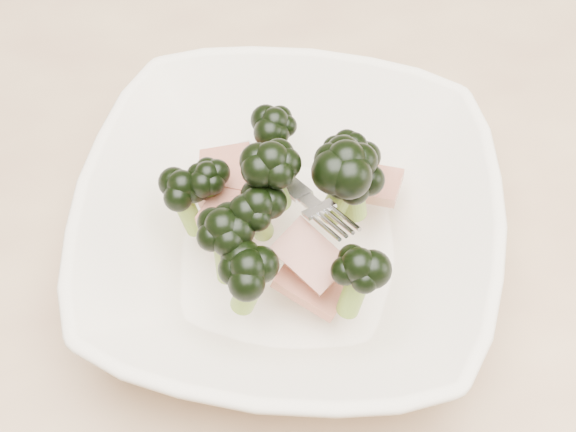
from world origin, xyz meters
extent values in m
cube|color=tan|center=(0.00, 0.00, 0.73)|extent=(1.20, 0.80, 0.04)
imported|color=#F2E2CC|center=(-0.03, 0.07, 0.78)|extent=(0.34, 0.34, 0.07)
cylinder|color=olive|center=(0.01, 0.07, 0.82)|extent=(0.03, 0.02, 0.05)
ellipsoid|color=black|center=(0.01, 0.07, 0.85)|extent=(0.04, 0.04, 0.03)
cylinder|color=olive|center=(0.01, 0.01, 0.80)|extent=(0.02, 0.02, 0.05)
ellipsoid|color=black|center=(0.01, 0.01, 0.83)|extent=(0.04, 0.04, 0.03)
cylinder|color=olive|center=(-0.07, 0.09, 0.80)|extent=(0.02, 0.01, 0.03)
ellipsoid|color=black|center=(-0.07, 0.09, 0.82)|extent=(0.03, 0.03, 0.02)
cylinder|color=olive|center=(0.02, 0.09, 0.81)|extent=(0.02, 0.02, 0.04)
ellipsoid|color=black|center=(0.02, 0.09, 0.83)|extent=(0.03, 0.03, 0.02)
cylinder|color=olive|center=(0.01, 0.07, 0.81)|extent=(0.02, 0.02, 0.03)
ellipsoid|color=black|center=(0.01, 0.07, 0.83)|extent=(0.03, 0.03, 0.03)
cylinder|color=olive|center=(-0.06, 0.02, 0.80)|extent=(0.03, 0.02, 0.04)
ellipsoid|color=black|center=(-0.06, 0.02, 0.83)|extent=(0.04, 0.04, 0.03)
cylinder|color=olive|center=(0.02, 0.10, 0.79)|extent=(0.02, 0.02, 0.03)
ellipsoid|color=black|center=(0.02, 0.10, 0.81)|extent=(0.03, 0.03, 0.03)
cylinder|color=olive|center=(0.02, 0.07, 0.82)|extent=(0.02, 0.02, 0.04)
ellipsoid|color=black|center=(0.02, 0.07, 0.84)|extent=(0.04, 0.04, 0.03)
cylinder|color=olive|center=(-0.02, 0.13, 0.79)|extent=(0.02, 0.02, 0.04)
ellipsoid|color=black|center=(-0.02, 0.13, 0.82)|extent=(0.03, 0.03, 0.03)
cylinder|color=olive|center=(-0.05, 0.05, 0.82)|extent=(0.02, 0.02, 0.04)
ellipsoid|color=black|center=(-0.05, 0.05, 0.84)|extent=(0.03, 0.03, 0.03)
cylinder|color=olive|center=(0.02, 0.09, 0.81)|extent=(0.01, 0.02, 0.04)
ellipsoid|color=black|center=(0.02, 0.09, 0.83)|extent=(0.03, 0.03, 0.03)
cylinder|color=olive|center=(-0.04, 0.07, 0.84)|extent=(0.02, 0.02, 0.04)
ellipsoid|color=black|center=(-0.04, 0.07, 0.86)|extent=(0.04, 0.04, 0.03)
cylinder|color=olive|center=(-0.09, 0.09, 0.79)|extent=(0.02, 0.02, 0.05)
ellipsoid|color=black|center=(-0.09, 0.09, 0.82)|extent=(0.03, 0.03, 0.03)
cylinder|color=olive|center=(-0.07, 0.04, 0.81)|extent=(0.01, 0.02, 0.05)
ellipsoid|color=black|center=(-0.07, 0.04, 0.84)|extent=(0.04, 0.04, 0.03)
cube|color=maroon|center=(-0.02, 0.03, 0.80)|extent=(0.05, 0.05, 0.02)
cube|color=maroon|center=(-0.02, 0.03, 0.78)|extent=(0.06, 0.05, 0.02)
cube|color=maroon|center=(-0.05, 0.10, 0.80)|extent=(0.05, 0.05, 0.02)
cube|color=maroon|center=(-0.06, 0.11, 0.80)|extent=(0.04, 0.05, 0.02)
cube|color=maroon|center=(-0.06, 0.08, 0.80)|extent=(0.05, 0.05, 0.02)
cube|color=maroon|center=(0.04, 0.09, 0.79)|extent=(0.05, 0.05, 0.02)
cube|color=maroon|center=(-0.05, 0.09, 0.80)|extent=(0.04, 0.05, 0.01)
camera|label=1|loc=(-0.07, -0.21, 1.23)|focal=50.00mm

